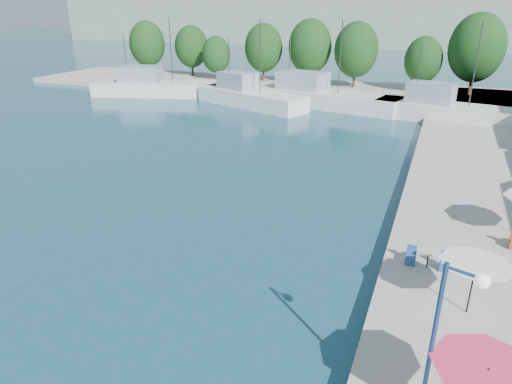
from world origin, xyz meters
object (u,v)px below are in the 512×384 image
at_px(trawler_03, 319,97).
at_px(umbrella_white, 475,270).
at_px(umbrella_pink, 487,377).
at_px(street_lamp, 450,322).
at_px(trawler_02, 249,97).
at_px(trawler_04, 447,111).
at_px(trawler_01, 157,87).

distance_m(trawler_03, umbrella_white, 40.84).
relative_size(umbrella_pink, street_lamp, 0.54).
height_order(trawler_02, trawler_03, same).
bearing_deg(trawler_04, trawler_03, 179.37).
bearing_deg(trawler_01, trawler_04, -19.84).
relative_size(trawler_04, street_lamp, 3.12).
xyz_separation_m(trawler_02, street_lamp, (22.48, -40.28, 3.02)).
xyz_separation_m(trawler_04, umbrella_pink, (1.34, -40.59, 1.71)).
distance_m(trawler_02, trawler_04, 22.16).
relative_size(trawler_03, umbrella_white, 7.54).
relative_size(trawler_04, umbrella_white, 6.12).
bearing_deg(trawler_02, trawler_03, 44.04).
distance_m(umbrella_pink, umbrella_white, 5.87).
distance_m(umbrella_white, street_lamp, 6.14).
xyz_separation_m(umbrella_pink, umbrella_white, (-0.01, 5.86, -0.36)).
bearing_deg(street_lamp, umbrella_white, 98.80).
relative_size(trawler_04, umbrella_pink, 5.74).
distance_m(umbrella_pink, street_lamp, 1.65).
bearing_deg(umbrella_pink, trawler_04, 91.88).
height_order(trawler_03, umbrella_white, trawler_03).
bearing_deg(trawler_03, trawler_01, -164.38).
xyz_separation_m(trawler_02, trawler_03, (7.82, 3.24, -0.00)).
height_order(trawler_01, umbrella_pink, trawler_01).
height_order(trawler_01, trawler_04, same).
bearing_deg(street_lamp, trawler_01, 149.50).
relative_size(trawler_01, street_lamp, 3.60).
bearing_deg(trawler_04, umbrella_pink, -77.08).
xyz_separation_m(trawler_01, trawler_03, (21.84, 1.51, -0.00)).
distance_m(trawler_01, trawler_02, 14.13).
bearing_deg(trawler_04, trawler_01, -171.27).
distance_m(trawler_04, street_lamp, 40.67).
bearing_deg(trawler_02, street_lamp, -39.33).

